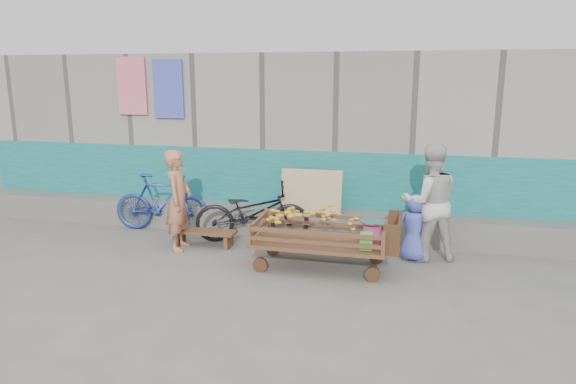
% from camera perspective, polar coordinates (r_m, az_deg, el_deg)
% --- Properties ---
extents(ground, '(80.00, 80.00, 0.00)m').
position_cam_1_polar(ground, '(6.58, -3.88, -10.73)').
color(ground, '#5D5B55').
rests_on(ground, ground).
extents(building_wall, '(12.00, 3.50, 3.00)m').
position_cam_1_polar(building_wall, '(10.04, 2.92, 6.15)').
color(building_wall, gray).
rests_on(building_wall, ground).
extents(banana_cart, '(2.00, 0.92, 0.85)m').
position_cam_1_polar(banana_cart, '(7.09, 3.30, -3.99)').
color(banana_cart, '#543721').
rests_on(banana_cart, ground).
extents(bench, '(1.02, 0.31, 0.25)m').
position_cam_1_polar(bench, '(8.20, -9.32, -4.67)').
color(bench, '#543721').
rests_on(bench, ground).
extents(vendor_man, '(0.44, 0.61, 1.55)m').
position_cam_1_polar(vendor_man, '(7.98, -12.08, -0.90)').
color(vendor_man, '#B96F4F').
rests_on(vendor_man, ground).
extents(woman, '(0.97, 0.85, 1.71)m').
position_cam_1_polar(woman, '(7.63, 15.45, -1.10)').
color(woman, beige).
rests_on(woman, ground).
extents(child, '(0.54, 0.42, 0.99)m').
position_cam_1_polar(child, '(7.61, 13.84, -3.85)').
color(child, '#4654BB').
rests_on(child, ground).
extents(bicycle_dark, '(1.93, 1.11, 0.96)m').
position_cam_1_polar(bicycle_dark, '(8.26, -4.00, -2.28)').
color(bicycle_dark, black).
rests_on(bicycle_dark, ground).
extents(bicycle_blue, '(1.69, 0.63, 0.99)m').
position_cam_1_polar(bicycle_blue, '(9.07, -13.88, -1.14)').
color(bicycle_blue, navy).
rests_on(bicycle_blue, ground).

